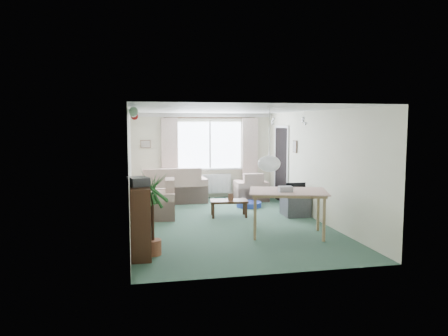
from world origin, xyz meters
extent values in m
plane|color=#315242|center=(0.00, 0.00, 0.00)|extent=(6.50, 6.50, 0.00)
cube|color=white|center=(0.20, 3.23, 1.50)|extent=(1.80, 0.03, 1.30)
cube|color=black|center=(0.20, 3.15, 2.27)|extent=(2.60, 0.03, 0.03)
cube|color=beige|center=(-0.95, 3.13, 1.27)|extent=(0.45, 0.08, 2.00)
cube|color=beige|center=(1.35, 3.13, 1.27)|extent=(0.45, 0.08, 2.00)
cube|color=white|center=(0.20, 3.19, 0.40)|extent=(1.20, 0.10, 0.55)
cube|color=black|center=(1.99, 2.20, 1.00)|extent=(0.03, 0.95, 2.00)
sphere|color=white|center=(0.20, -2.30, 1.48)|extent=(0.36, 0.36, 0.36)
cylinder|color=#196626|center=(-1.92, -2.30, 2.28)|extent=(1.60, 1.60, 0.12)
sphere|color=silver|center=(1.30, 0.90, 2.22)|extent=(0.20, 0.20, 0.20)
sphere|color=silver|center=(1.60, -0.30, 2.22)|extent=(0.20, 0.20, 0.20)
cube|color=brown|center=(-1.60, 3.23, 1.55)|extent=(0.28, 0.03, 0.22)
cube|color=brown|center=(1.98, 1.20, 1.55)|extent=(0.03, 0.24, 0.30)
cube|color=#BDAE8F|center=(-0.97, 2.75, 0.47)|extent=(1.92, 1.05, 0.94)
cube|color=beige|center=(1.23, 2.57, 0.39)|extent=(0.90, 0.86, 0.77)
cube|color=beige|center=(-1.50, 0.85, 0.44)|extent=(1.01, 1.06, 0.88)
cube|color=black|center=(0.18, 0.61, 0.19)|extent=(0.89, 0.56, 0.38)
cube|color=brown|center=(0.21, 0.57, 0.46)|extent=(0.12, 0.04, 0.16)
cube|color=black|center=(-1.84, -1.95, 0.57)|extent=(0.33, 0.93, 1.14)
cube|color=#303135|center=(-1.86, -2.00, 1.21)|extent=(0.37, 0.42, 0.14)
cylinder|color=#255D20|center=(-1.65, -1.99, 0.67)|extent=(0.68, 0.68, 1.34)
cube|color=tan|center=(0.92, -1.25, 0.42)|extent=(1.54, 1.24, 0.84)
cube|color=#B0AFBA|center=(0.82, -1.36, 0.90)|extent=(0.26, 0.20, 0.12)
cube|color=#3A393E|center=(1.70, 0.40, 0.28)|extent=(0.57, 0.63, 0.56)
cylinder|color=#24229D|center=(0.92, 1.62, 0.06)|extent=(0.78, 0.78, 0.13)
camera|label=1|loc=(-1.93, -8.97, 2.13)|focal=35.00mm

